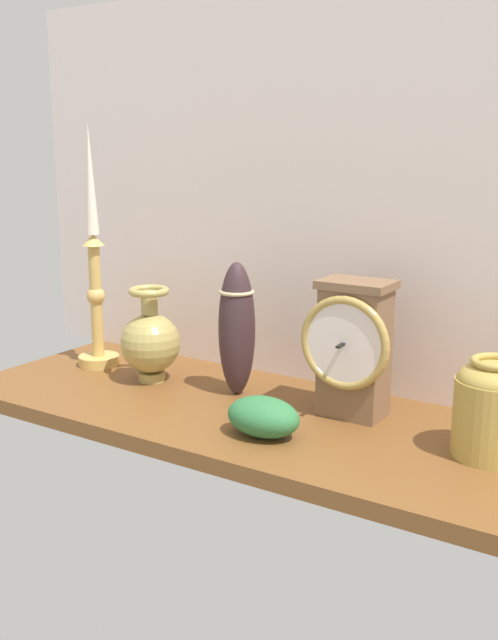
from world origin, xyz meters
TOP-DOWN VIEW (x-y plane):
  - ground_plane at (0.00, 0.00)cm, footprint 100.00×36.00cm
  - back_wall at (0.00, 18.50)cm, footprint 120.00×2.00cm
  - mantel_clock at (12.43, 5.55)cm, footprint 13.82×9.99cm
  - candlestick_tall_left at (-37.79, 4.68)cm, footprint 7.43×7.43cm
  - brass_vase_bulbous at (-23.58, 2.67)cm, footprint 10.17×10.17cm
  - brass_vase_jar at (33.77, 2.04)cm, footprint 9.96×9.96cm
  - tall_ceramic_vase at (-7.46, 4.92)cm, footprint 5.92×5.92cm
  - ivy_sprig at (5.44, -7.97)cm, footprint 10.78×7.55cm

SIDE VIEW (x-z plane):
  - ground_plane at x=0.00cm, z-range -2.40..0.00cm
  - ivy_sprig at x=5.44cm, z-range 0.00..5.54cm
  - brass_vase_jar at x=33.77cm, z-range 0.25..13.42cm
  - brass_vase_bulbous at x=-23.58cm, z-range -1.00..15.31cm
  - mantel_clock at x=12.43cm, z-range 0.43..20.88cm
  - tall_ceramic_vase at x=-7.46cm, z-range 0.15..21.81cm
  - candlestick_tall_left at x=-37.79cm, z-range -5.43..37.92cm
  - back_wall at x=0.00cm, z-range 0.00..65.00cm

